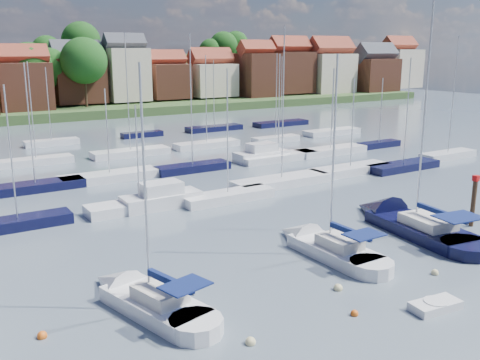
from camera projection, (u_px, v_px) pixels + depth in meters
ground at (136, 161)px, 66.21m from camera, size 260.00×260.00×0.00m
sailboat_left at (143, 299)px, 28.79m from camera, size 5.10×10.59×13.98m
sailboat_centre at (323, 247)px, 36.53m from camera, size 2.93×10.57×14.36m
sailboat_navy at (403, 222)px, 41.70m from camera, size 5.43×14.19×19.05m
tender at (435, 306)px, 28.37m from camera, size 2.90×1.58×0.60m
timber_piling at (472, 213)px, 41.69m from camera, size 0.40×0.40×6.33m
buoy_b at (250, 344)px, 25.10m from camera, size 0.51×0.51×0.51m
buoy_c at (338, 290)px, 30.76m from camera, size 0.53×0.53×0.53m
buoy_d at (435, 274)px, 32.88m from camera, size 0.46×0.46×0.46m
buoy_e at (348, 234)px, 40.08m from camera, size 0.50×0.50×0.50m
buoy_g at (42, 338)px, 25.65m from camera, size 0.48×0.48×0.48m
buoy_h at (354, 315)px, 27.81m from camera, size 0.41×0.41×0.41m
marina_field at (166, 163)px, 63.09m from camera, size 79.62×41.41×15.93m
far_shore_town at (15, 84)px, 142.65m from camera, size 212.46×90.00×22.27m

